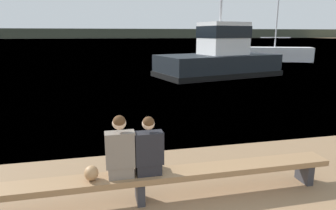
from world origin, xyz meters
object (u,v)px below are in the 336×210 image
at_px(person_left, 120,151).
at_px(shopping_bag, 91,173).
at_px(moored_sailboat, 277,54).
at_px(person_right, 148,150).
at_px(tugboat_red, 219,59).
at_px(bench_main, 140,179).

relative_size(person_left, shopping_bag, 4.19).
height_order(shopping_bag, moored_sailboat, moored_sailboat).
xyz_separation_m(person_left, moored_sailboat, (16.36, 21.52, -0.21)).
distance_m(person_right, tugboat_red, 14.91).
xyz_separation_m(bench_main, tugboat_red, (6.76, 13.38, 0.65)).
distance_m(person_right, moored_sailboat, 26.77).
relative_size(bench_main, person_left, 6.65).
bearing_deg(person_left, shopping_bag, -177.22).
relative_size(person_left, tugboat_red, 0.12).
xyz_separation_m(bench_main, moored_sailboat, (16.08, 21.53, 0.29)).
bearing_deg(tugboat_red, person_right, 139.70).
relative_size(person_left, person_right, 1.05).
bearing_deg(moored_sailboat, person_right, 167.95).
relative_size(bench_main, shopping_bag, 27.83).
xyz_separation_m(person_right, tugboat_red, (6.62, 13.37, 0.18)).
bearing_deg(moored_sailboat, bench_main, 167.71).
distance_m(tugboat_red, moored_sailboat, 12.38).
bearing_deg(person_left, person_right, 0.26).
height_order(person_right, shopping_bag, person_right).
bearing_deg(shopping_bag, person_right, 1.53).
xyz_separation_m(shopping_bag, tugboat_red, (7.48, 13.39, 0.45)).
height_order(person_right, tugboat_red, tugboat_red).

